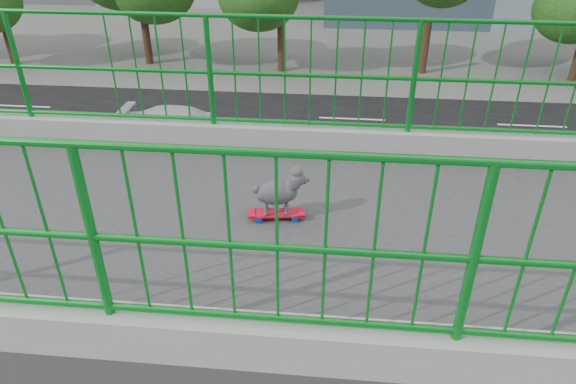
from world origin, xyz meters
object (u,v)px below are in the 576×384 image
Objects in this scene: poodle at (279,191)px; car_1 at (447,232)px; car_5 at (113,285)px; car_6 at (560,237)px; car_3 at (185,128)px; skateboard at (276,214)px.

car_1 is at bearing 149.13° from poodle.
car_6 reaches higher than car_5.
poodle is at bearing -22.73° from car_1.
car_3 is 0.93× the size of car_6.
car_1 is (-9.06, 3.80, -6.51)m from poodle.
skateboard is 0.09× the size of car_6.
skateboard is 11.68m from car_1.
car_5 is (3.20, -8.71, 0.02)m from car_1.
poodle is 13.12m from car_6.
car_3 reaches higher than car_1.
skateboard is at bearing -90.00° from poodle.
car_1 is 9.28m from car_5.
car_6 is at bearing 90.00° from car_1.
car_3 is at bearing -175.48° from car_5.
skateboard is 9.88m from car_5.
car_5 reaches higher than car_3.
car_6 is at bearing 134.39° from skateboard.
poodle reaches higher than car_5.
car_1 is 0.87× the size of car_3.
car_6 reaches higher than car_3.
car_5 is at bearing -69.82° from car_1.
car_3 is 9.63m from car_5.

